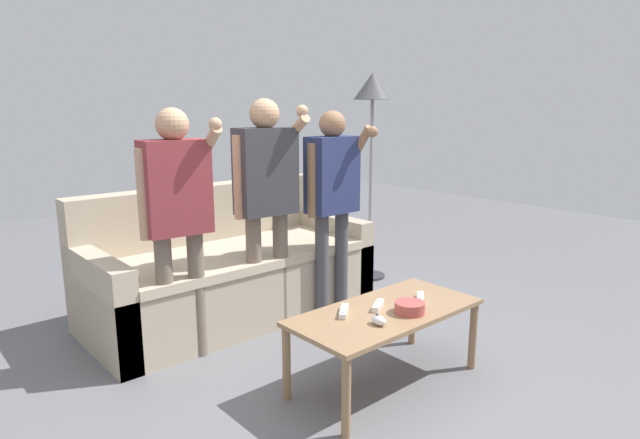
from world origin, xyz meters
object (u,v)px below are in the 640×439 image
(game_remote_wand_far, at_px, (344,311))
(player_left, at_px, (177,206))
(couch, at_px, (228,272))
(snack_bowl, at_px, (410,308))
(player_right, at_px, (332,190))
(coffee_table, at_px, (386,319))
(game_remote_wand_near, at_px, (378,306))
(game_remote_wand_spare, at_px, (420,298))
(player_center, at_px, (266,189))
(floor_lamp, at_px, (372,104))
(game_remote_nunchuk, at_px, (379,320))

(game_remote_wand_far, bearing_deg, player_left, 118.72)
(couch, relative_size, snack_bowl, 12.59)
(snack_bowl, xyz_separation_m, player_right, (0.37, 1.01, 0.47))
(coffee_table, relative_size, game_remote_wand_near, 7.42)
(game_remote_wand_spare, bearing_deg, player_center, 106.83)
(couch, distance_m, coffee_table, 1.45)
(player_right, distance_m, game_remote_wand_far, 1.13)
(couch, distance_m, floor_lamp, 1.84)
(floor_lamp, xyz_separation_m, player_right, (-0.86, -0.45, -0.59))
(floor_lamp, distance_m, game_remote_wand_spare, 2.04)
(coffee_table, xyz_separation_m, floor_lamp, (1.30, 1.35, 1.14))
(player_left, relative_size, game_remote_wand_spare, 10.70)
(floor_lamp, relative_size, player_center, 1.15)
(floor_lamp, bearing_deg, couch, 176.42)
(player_center, distance_m, game_remote_wand_spare, 1.20)
(snack_bowl, relative_size, floor_lamp, 0.09)
(game_remote_nunchuk, height_order, floor_lamp, floor_lamp)
(player_left, distance_m, game_remote_wand_far, 1.11)
(couch, height_order, game_remote_wand_spare, couch)
(floor_lamp, distance_m, player_center, 1.50)
(floor_lamp, relative_size, player_right, 1.21)
(coffee_table, bearing_deg, snack_bowl, -61.02)
(snack_bowl, relative_size, player_left, 0.11)
(couch, distance_m, player_left, 0.97)
(game_remote_wand_near, height_order, game_remote_wand_spare, same)
(game_remote_nunchuk, xyz_separation_m, game_remote_wand_far, (-0.03, 0.22, -0.01))
(game_remote_nunchuk, xyz_separation_m, player_right, (0.61, 1.01, 0.47))
(game_remote_wand_spare, bearing_deg, game_remote_nunchuk, -169.36)
(coffee_table, distance_m, game_remote_nunchuk, 0.22)
(game_remote_nunchuk, xyz_separation_m, player_center, (0.12, 1.11, 0.52))
(floor_lamp, xyz_separation_m, player_center, (-1.35, -0.36, -0.54))
(game_remote_wand_far, relative_size, game_remote_wand_spare, 1.06)
(snack_bowl, height_order, game_remote_nunchuk, snack_bowl)
(floor_lamp, relative_size, game_remote_wand_far, 11.95)
(couch, height_order, snack_bowl, couch)
(snack_bowl, relative_size, player_center, 0.10)
(game_remote_wand_far, bearing_deg, game_remote_wand_spare, -16.40)
(couch, bearing_deg, floor_lamp, -3.58)
(game_remote_wand_near, relative_size, game_remote_wand_far, 0.98)
(snack_bowl, xyz_separation_m, player_center, (-0.12, 1.11, 0.52))
(coffee_table, height_order, snack_bowl, snack_bowl)
(player_left, relative_size, player_center, 0.96)
(coffee_table, xyz_separation_m, player_center, (-0.06, 1.00, 0.60))
(snack_bowl, height_order, player_center, player_center)
(player_right, bearing_deg, snack_bowl, -110.24)
(couch, distance_m, snack_bowl, 1.57)
(player_center, height_order, game_remote_wand_spare, player_center)
(snack_bowl, xyz_separation_m, player_left, (-0.75, 1.09, 0.48))
(player_right, xyz_separation_m, game_remote_wand_near, (-0.45, -0.86, -0.48))
(coffee_table, xyz_separation_m, game_remote_nunchuk, (-0.18, -0.11, 0.08))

